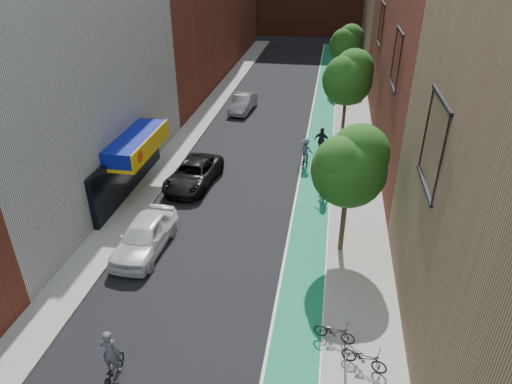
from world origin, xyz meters
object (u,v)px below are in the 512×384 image
at_px(parked_car_white, 145,236).
at_px(parked_car_silver, 243,103).
at_px(cyclist_lane_near, 322,186).
at_px(cyclist_lane_mid, 321,147).
at_px(cyclist_lead, 112,363).
at_px(cyclist_lane_far, 305,154).
at_px(parked_car_black, 193,174).

distance_m(parked_car_white, parked_car_silver, 20.92).
relative_size(cyclist_lane_near, cyclist_lane_mid, 0.87).
xyz_separation_m(parked_car_silver, cyclist_lead, (0.96, -28.20, 0.01)).
bearing_deg(parked_car_silver, cyclist_lane_far, -53.41).
height_order(parked_car_white, cyclist_lead, cyclist_lead).
distance_m(parked_car_black, cyclist_lane_mid, 9.12).
bearing_deg(parked_car_white, cyclist_lane_far, 58.88).
height_order(cyclist_lane_near, cyclist_lane_mid, cyclist_lane_mid).
distance_m(parked_car_silver, cyclist_lead, 28.21).
xyz_separation_m(parked_car_white, cyclist_lane_mid, (7.94, 12.06, 0.07)).
xyz_separation_m(parked_car_black, cyclist_lead, (1.33, -14.24, 0.02)).
bearing_deg(parked_car_silver, parked_car_black, -86.20).
bearing_deg(cyclist_lead, parked_car_white, -77.87).
bearing_deg(cyclist_lead, cyclist_lane_far, -107.35).
distance_m(parked_car_white, cyclist_lead, 7.49).
height_order(parked_car_silver, cyclist_lane_far, cyclist_lane_far).
xyz_separation_m(cyclist_lane_mid, cyclist_lane_far, (-0.98, -1.35, -0.05)).
bearing_deg(cyclist_lead, cyclist_lane_near, -116.57).
xyz_separation_m(parked_car_white, cyclist_lane_near, (8.24, 6.44, 0.02)).
xyz_separation_m(parked_car_white, parked_car_silver, (0.75, 20.91, -0.10)).
bearing_deg(parked_car_silver, parked_car_white, -86.76).
relative_size(parked_car_white, cyclist_lane_near, 2.51).
distance_m(cyclist_lane_near, cyclist_lane_far, 4.46).
bearing_deg(parked_car_black, parked_car_white, -87.22).
bearing_deg(cyclist_lane_mid, parked_car_white, 71.05).
bearing_deg(cyclist_lane_far, cyclist_lane_near, 117.87).
bearing_deg(cyclist_lane_far, parked_car_silver, -47.68).
distance_m(parked_car_white, cyclist_lane_mid, 14.44).
relative_size(parked_car_black, cyclist_lane_far, 2.68).
distance_m(parked_car_white, cyclist_lane_far, 12.77).
distance_m(cyclist_lead, cyclist_lane_far, 18.74).
height_order(parked_car_silver, cyclist_lead, cyclist_lead).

